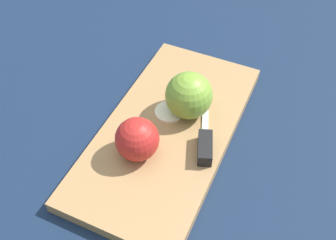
# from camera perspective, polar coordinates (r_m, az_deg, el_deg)

# --- Properties ---
(ground_plane) EXTENTS (4.00, 4.00, 0.00)m
(ground_plane) POSITION_cam_1_polar(r_m,az_deg,el_deg) (0.71, 0.00, -2.30)
(ground_plane) COLOR #14233D
(cutting_board) EXTENTS (0.45, 0.27, 0.02)m
(cutting_board) POSITION_cam_1_polar(r_m,az_deg,el_deg) (0.70, 0.00, -1.71)
(cutting_board) COLOR #A37A4C
(cutting_board) RESTS_ON ground_plane
(apple_half_left) EXTENTS (0.07, 0.07, 0.07)m
(apple_half_left) POSITION_cam_1_polar(r_m,az_deg,el_deg) (0.63, -4.50, -2.82)
(apple_half_left) COLOR red
(apple_half_left) RESTS_ON cutting_board
(apple_half_right) EXTENTS (0.08, 0.08, 0.08)m
(apple_half_right) POSITION_cam_1_polar(r_m,az_deg,el_deg) (0.69, 3.03, 3.60)
(apple_half_right) COLOR olive
(apple_half_right) RESTS_ON cutting_board
(knife) EXTENTS (0.17, 0.05, 0.02)m
(knife) POSITION_cam_1_polar(r_m,az_deg,el_deg) (0.66, 5.39, -3.52)
(knife) COLOR silver
(knife) RESTS_ON cutting_board
(apple_slice) EXTENTS (0.05, 0.05, 0.01)m
(apple_slice) POSITION_cam_1_polar(r_m,az_deg,el_deg) (0.71, 0.14, 1.20)
(apple_slice) COLOR #EFE5C6
(apple_slice) RESTS_ON cutting_board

